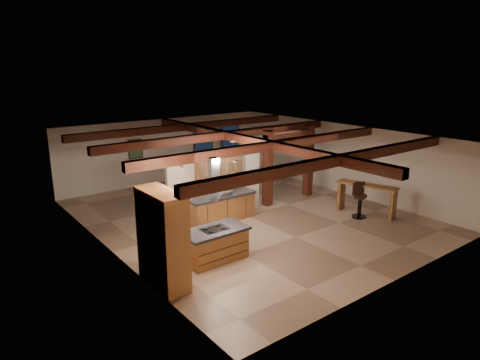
% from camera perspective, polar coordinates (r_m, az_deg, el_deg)
% --- Properties ---
extents(ground, '(12.00, 12.00, 0.00)m').
position_cam_1_polar(ground, '(15.41, 0.93, -4.79)').
color(ground, tan).
rests_on(ground, ground).
extents(room_walls, '(12.00, 12.00, 12.00)m').
position_cam_1_polar(room_walls, '(14.90, 0.96, 1.65)').
color(room_walls, silver).
rests_on(room_walls, ground).
extents(ceiling_beams, '(10.00, 12.00, 0.28)m').
position_cam_1_polar(ceiling_beams, '(14.70, 0.98, 5.37)').
color(ceiling_beams, '#421710').
rests_on(ceiling_beams, room_walls).
extents(timber_posts, '(2.50, 0.30, 2.90)m').
position_cam_1_polar(timber_posts, '(16.88, 6.57, 3.11)').
color(timber_posts, '#421710').
rests_on(timber_posts, ground).
extents(partition_wall, '(3.80, 0.18, 2.20)m').
position_cam_1_polar(partition_wall, '(14.89, -3.26, -1.09)').
color(partition_wall, silver).
rests_on(partition_wall, ground).
extents(pantry_cabinet, '(0.67, 1.60, 2.40)m').
position_cam_1_polar(pantry_cabinet, '(10.57, -10.27, -7.69)').
color(pantry_cabinet, brown).
rests_on(pantry_cabinet, ground).
extents(back_counter, '(2.50, 0.66, 0.94)m').
position_cam_1_polar(back_counter, '(14.77, -2.37, -3.75)').
color(back_counter, brown).
rests_on(back_counter, ground).
extents(upper_display_cabinet, '(1.80, 0.36, 0.95)m').
position_cam_1_polar(upper_display_cabinet, '(14.54, -2.89, 1.59)').
color(upper_display_cabinet, brown).
rests_on(upper_display_cabinet, partition_wall).
extents(range_hood, '(1.10, 1.10, 1.40)m').
position_cam_1_polar(range_hood, '(11.49, -3.48, -2.49)').
color(range_hood, silver).
rests_on(range_hood, room_walls).
extents(back_windows, '(2.70, 0.07, 1.70)m').
position_cam_1_polar(back_windows, '(21.26, -3.09, 4.96)').
color(back_windows, '#421710').
rests_on(back_windows, room_walls).
extents(framed_art, '(0.65, 0.05, 0.85)m').
position_cam_1_polar(framed_art, '(19.17, -13.77, 4.03)').
color(framed_art, '#421710').
rests_on(framed_art, room_walls).
extents(recessed_cans, '(3.16, 2.46, 0.03)m').
position_cam_1_polar(recessed_cans, '(11.67, -2.87, 3.32)').
color(recessed_cans, silver).
rests_on(recessed_cans, room_walls).
extents(kitchen_island, '(1.86, 1.00, 0.92)m').
position_cam_1_polar(kitchen_island, '(11.96, -3.38, -8.53)').
color(kitchen_island, brown).
rests_on(kitchen_island, ground).
extents(dining_table, '(1.97, 1.35, 0.63)m').
position_cam_1_polar(dining_table, '(17.47, -3.44, -1.29)').
color(dining_table, '#3A1A0E').
rests_on(dining_table, ground).
extents(sofa, '(2.01, 1.05, 0.56)m').
position_cam_1_polar(sofa, '(21.08, -1.43, 1.50)').
color(sofa, black).
rests_on(sofa, ground).
extents(microwave, '(0.48, 0.39, 0.23)m').
position_cam_1_polar(microwave, '(14.68, -1.91, -1.49)').
color(microwave, '#AFAFB3').
rests_on(microwave, back_counter).
extents(bar_counter, '(1.08, 2.21, 1.12)m').
position_cam_1_polar(bar_counter, '(16.01, 16.54, -1.82)').
color(bar_counter, brown).
rests_on(bar_counter, ground).
extents(side_table, '(0.49, 0.49, 0.59)m').
position_cam_1_polar(side_table, '(21.75, 1.02, 1.97)').
color(side_table, '#421710').
rests_on(side_table, ground).
extents(table_lamp, '(0.29, 0.29, 0.34)m').
position_cam_1_polar(table_lamp, '(21.63, 1.03, 3.34)').
color(table_lamp, black).
rests_on(table_lamp, side_table).
extents(bar_stool_a, '(0.47, 0.48, 1.24)m').
position_cam_1_polar(bar_stool_a, '(15.76, 15.77, -2.52)').
color(bar_stool_a, black).
rests_on(bar_stool_a, ground).
extents(bar_stool_b, '(0.46, 0.47, 1.21)m').
position_cam_1_polar(bar_stool_b, '(15.63, 15.51, -2.70)').
color(bar_stool_b, black).
rests_on(bar_stool_b, ground).
extents(bar_stool_c, '(0.44, 0.45, 1.22)m').
position_cam_1_polar(bar_stool_c, '(15.75, 15.46, -2.53)').
color(bar_stool_c, black).
rests_on(bar_stool_c, ground).
extents(dining_chairs, '(2.22, 2.22, 1.10)m').
position_cam_1_polar(dining_chairs, '(17.41, -3.46, -0.52)').
color(dining_chairs, '#421710').
rests_on(dining_chairs, ground).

